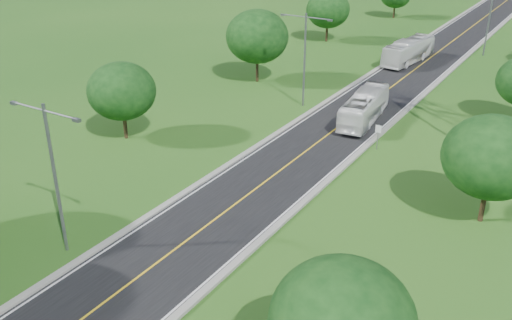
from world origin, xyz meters
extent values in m
plane|color=#205116|center=(0.00, 60.00, 0.00)|extent=(260.00, 260.00, 0.00)
cube|color=black|center=(0.00, 66.00, 0.03)|extent=(8.00, 150.00, 0.06)
cube|color=gray|center=(-4.25, 66.00, 0.11)|extent=(0.50, 150.00, 0.22)
cube|color=gray|center=(4.25, 66.00, 0.11)|extent=(0.50, 150.00, 0.22)
cylinder|color=slate|center=(5.20, 38.00, 1.20)|extent=(0.08, 0.08, 2.40)
cube|color=white|center=(5.20, 37.97, 2.00)|extent=(0.55, 0.04, 0.70)
cylinder|color=slate|center=(-6.00, 12.00, 5.00)|extent=(0.22, 0.22, 10.00)
cylinder|color=slate|center=(-7.40, 12.00, 9.60)|extent=(2.80, 0.12, 0.12)
cylinder|color=slate|center=(-4.60, 12.00, 9.60)|extent=(2.80, 0.12, 0.12)
cube|color=slate|center=(-8.70, 12.00, 9.55)|extent=(0.50, 0.25, 0.18)
cube|color=slate|center=(-3.30, 12.00, 9.55)|extent=(0.50, 0.25, 0.18)
cylinder|color=slate|center=(-6.00, 45.00, 5.00)|extent=(0.22, 0.22, 10.00)
cylinder|color=slate|center=(-7.40, 45.00, 9.60)|extent=(2.80, 0.12, 0.12)
cylinder|color=slate|center=(-4.60, 45.00, 9.60)|extent=(2.80, 0.12, 0.12)
cube|color=slate|center=(-8.70, 45.00, 9.55)|extent=(0.50, 0.25, 0.18)
cube|color=slate|center=(-3.30, 45.00, 9.55)|extent=(0.50, 0.25, 0.18)
cylinder|color=slate|center=(6.00, 78.00, 5.00)|extent=(0.22, 0.22, 10.00)
cylinder|color=black|center=(-16.00, 28.00, 1.35)|extent=(0.36, 0.36, 2.70)
ellipsoid|color=#0E3410|center=(-16.00, 28.00, 4.65)|extent=(6.30, 6.30, 5.36)
cylinder|color=black|center=(-15.00, 50.00, 1.62)|extent=(0.36, 0.36, 3.24)
ellipsoid|color=#0E3410|center=(-15.00, 50.00, 5.58)|extent=(7.56, 7.56, 6.43)
cylinder|color=black|center=(-17.00, 74.00, 1.44)|extent=(0.36, 0.36, 2.88)
ellipsoid|color=#0E3410|center=(-17.00, 74.00, 4.96)|extent=(6.72, 6.72, 5.71)
cylinder|color=black|center=(-14.50, 98.00, 1.26)|extent=(0.36, 0.36, 2.52)
cylinder|color=black|center=(16.00, 30.00, 1.44)|extent=(0.36, 0.36, 2.88)
ellipsoid|color=#0E3410|center=(16.00, 30.00, 4.96)|extent=(6.72, 6.72, 5.71)
imported|color=white|center=(1.47, 43.97, 1.54)|extent=(3.67, 10.82, 2.96)
imported|color=white|center=(-1.98, 68.31, 1.65)|extent=(3.90, 11.66, 3.19)
camera|label=1|loc=(20.90, -7.94, 20.90)|focal=40.00mm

